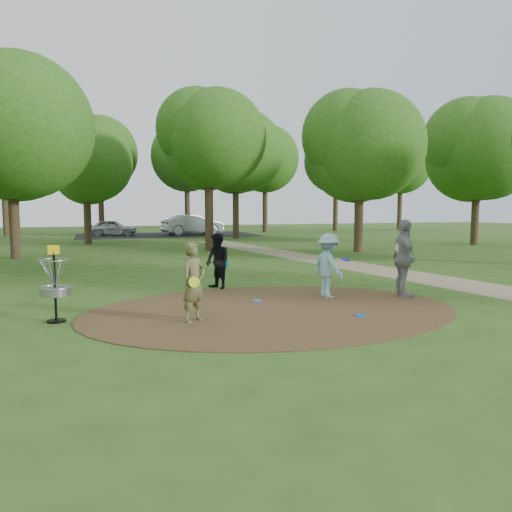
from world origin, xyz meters
name	(u,v)px	position (x,y,z in m)	size (l,w,h in m)	color
ground	(273,310)	(0.00, 0.00, 0.00)	(100.00, 100.00, 0.00)	#2D5119
dirt_clearing	(273,310)	(0.00, 0.00, 0.01)	(8.40, 8.40, 0.02)	#47301C
footpath	(453,283)	(6.50, 2.00, 0.01)	(2.00, 40.00, 0.01)	#8C7A5B
parking_lot	(168,235)	(2.00, 30.00, 0.00)	(14.00, 8.00, 0.01)	black
player_observer_with_disc	(194,282)	(-1.88, -0.57, 0.80)	(0.70, 0.65, 1.61)	brown
player_throwing_with_disc	(329,266)	(1.88, 1.04, 0.81)	(1.02, 1.13, 1.62)	#90C5D7
player_walking_with_disc	(218,261)	(-0.48, 3.17, 0.78)	(0.84, 0.93, 1.56)	black
player_waiting_with_disc	(404,259)	(3.69, 0.46, 0.99)	(0.74, 1.24, 1.98)	gray
disc_ground_cyan	(256,301)	(-0.04, 1.06, 0.03)	(0.22, 0.22, 0.02)	#1C8BE3
disc_ground_blue	(360,316)	(1.50, -1.20, 0.03)	(0.22, 0.22, 0.02)	blue
disc_ground_red	(194,304)	(-1.54, 1.17, 0.03)	(0.22, 0.22, 0.02)	#B63B12
car_left	(113,228)	(-2.24, 30.14, 0.64)	(1.50, 3.73, 1.27)	#AAAEB2
car_right	(193,225)	(4.00, 29.76, 0.81)	(1.72, 4.94, 1.63)	#A0A2A8
disc_golf_basket	(55,279)	(-4.50, 0.30, 0.87)	(0.63, 0.63, 1.54)	black
tree_ring	(250,135)	(2.49, 9.48, 5.17)	(37.25, 45.41, 8.85)	#332316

